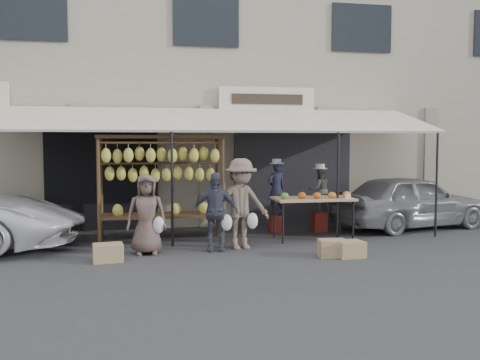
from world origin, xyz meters
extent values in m
plane|color=#2D2D30|center=(0.00, 0.00, 0.00)|extent=(90.00, 90.00, 0.00)
cube|color=#A69A8A|center=(0.00, 6.50, 3.50)|extent=(24.00, 6.00, 7.00)
cube|color=#232328|center=(2.20, 3.46, 1.25)|extent=(3.00, 0.10, 2.50)
cube|color=black|center=(-2.50, 3.46, 1.25)|extent=(2.60, 0.10, 2.50)
cube|color=silver|center=(1.50, 3.40, 3.15)|extent=(2.40, 0.10, 0.60)
cube|color=silver|center=(0.00, 2.30, 2.60)|extent=(10.00, 2.34, 0.63)
cylinder|color=black|center=(-1.00, 1.15, 1.15)|extent=(0.05, 0.05, 2.30)
cylinder|color=black|center=(2.50, 1.15, 1.15)|extent=(0.05, 0.05, 2.30)
cylinder|color=black|center=(4.80, 1.15, 1.15)|extent=(0.05, 0.05, 2.30)
cylinder|color=#4A2F1C|center=(-2.44, 1.37, 1.10)|extent=(0.07, 0.07, 2.20)
cylinder|color=#4A2F1C|center=(0.06, 1.37, 1.10)|extent=(0.07, 0.07, 2.20)
cylinder|color=#4A2F1C|center=(-2.44, 2.17, 1.10)|extent=(0.07, 0.07, 2.20)
cylinder|color=#4A2F1C|center=(0.06, 2.17, 1.10)|extent=(0.07, 0.07, 2.20)
cube|color=#4A2F1C|center=(-1.19, 1.77, 2.20)|extent=(2.60, 0.90, 0.07)
cylinder|color=#4A2F1C|center=(-1.19, 1.42, 2.08)|extent=(2.50, 0.05, 0.05)
cylinder|color=#4A2F1C|center=(-1.19, 2.12, 2.08)|extent=(2.50, 0.05, 0.05)
cylinder|color=#4A2F1C|center=(-1.19, 1.77, 1.65)|extent=(2.50, 0.05, 0.05)
cube|color=#4A2F1C|center=(-1.19, 1.77, 0.55)|extent=(2.50, 0.80, 0.05)
ellipsoid|color=#D8D156|center=(-2.29, 1.42, 1.82)|extent=(0.20, 0.18, 0.30)
ellipsoid|color=#D8D156|center=(-2.07, 1.57, 1.80)|extent=(0.20, 0.18, 0.30)
ellipsoid|color=#D8D156|center=(-1.85, 1.42, 1.83)|extent=(0.20, 0.18, 0.30)
ellipsoid|color=#D8D156|center=(-1.63, 1.57, 1.86)|extent=(0.20, 0.18, 0.30)
ellipsoid|color=#D8D156|center=(-1.41, 1.42, 1.82)|extent=(0.20, 0.18, 0.30)
ellipsoid|color=#D8D156|center=(-1.19, 1.57, 1.84)|extent=(0.20, 0.18, 0.30)
ellipsoid|color=#D8D156|center=(-0.97, 1.42, 1.82)|extent=(0.20, 0.18, 0.30)
ellipsoid|color=#D8D156|center=(-0.75, 1.57, 1.85)|extent=(0.20, 0.18, 0.30)
ellipsoid|color=#D8D156|center=(-0.53, 1.42, 1.82)|extent=(0.20, 0.18, 0.30)
ellipsoid|color=#D8D156|center=(-0.31, 1.57, 1.86)|extent=(0.20, 0.18, 0.30)
ellipsoid|color=#D8D156|center=(-0.09, 1.42, 1.81)|extent=(0.20, 0.18, 0.30)
ellipsoid|color=#D8D156|center=(-2.24, 1.77, 1.44)|extent=(0.20, 0.18, 0.30)
ellipsoid|color=#D8D156|center=(-2.00, 1.77, 1.44)|extent=(0.20, 0.18, 0.30)
ellipsoid|color=#D8D156|center=(-1.77, 1.77, 1.41)|extent=(0.20, 0.18, 0.30)
ellipsoid|color=#D8D156|center=(-1.54, 1.77, 1.45)|extent=(0.20, 0.18, 0.30)
ellipsoid|color=#D8D156|center=(-1.30, 1.77, 1.39)|extent=(0.20, 0.18, 0.30)
ellipsoid|color=#D8D156|center=(-1.07, 1.77, 1.42)|extent=(0.20, 0.18, 0.30)
ellipsoid|color=#D8D156|center=(-0.84, 1.77, 1.44)|extent=(0.20, 0.18, 0.30)
ellipsoid|color=#D8D156|center=(-0.60, 1.77, 1.42)|extent=(0.20, 0.18, 0.30)
ellipsoid|color=#D8D156|center=(-0.37, 1.77, 1.40)|extent=(0.20, 0.18, 0.30)
ellipsoid|color=#D8D156|center=(-0.14, 1.77, 1.39)|extent=(0.20, 0.18, 0.30)
cube|color=tan|center=(2.03, 1.37, 0.88)|extent=(1.70, 0.90, 0.05)
cylinder|color=black|center=(1.26, 1.00, 0.42)|extent=(0.04, 0.04, 0.85)
cylinder|color=black|center=(2.80, 1.00, 0.42)|extent=(0.04, 0.04, 0.85)
cylinder|color=black|center=(1.26, 1.74, 0.42)|extent=(0.04, 0.04, 0.85)
cylinder|color=black|center=(2.80, 1.74, 0.42)|extent=(0.04, 0.04, 0.85)
ellipsoid|color=#598C33|center=(1.34, 1.20, 0.97)|extent=(0.18, 0.14, 0.14)
ellipsoid|color=#B25919|center=(1.73, 1.22, 0.97)|extent=(0.18, 0.14, 0.14)
ellipsoid|color=#B25919|center=(2.03, 1.14, 0.97)|extent=(0.18, 0.14, 0.14)
ellipsoid|color=orange|center=(2.39, 1.18, 0.97)|extent=(0.18, 0.14, 0.14)
ellipsoid|color=orange|center=(2.73, 1.22, 0.97)|extent=(0.18, 0.14, 0.14)
imported|color=#21223A|center=(1.46, 2.29, 1.03)|extent=(0.50, 0.39, 1.22)
imported|color=#525150|center=(2.51, 2.32, 0.98)|extent=(0.54, 0.43, 1.06)
imported|color=brown|center=(-1.52, 0.48, 0.75)|extent=(0.74, 0.48, 1.50)
imported|color=#414556|center=(-0.23, 0.54, 0.76)|extent=(0.92, 0.45, 1.52)
imported|color=#726153|center=(0.30, 0.65, 0.89)|extent=(1.25, 0.86, 1.77)
cube|color=maroon|center=(1.46, 2.29, 0.21)|extent=(0.36, 0.36, 0.42)
cube|color=maroon|center=(2.51, 2.32, 0.23)|extent=(0.35, 0.35, 0.45)
cube|color=tan|center=(1.81, -0.39, 0.15)|extent=(0.55, 0.44, 0.30)
cube|color=tan|center=(2.10, -0.51, 0.15)|extent=(0.53, 0.42, 0.29)
cube|color=tan|center=(-2.20, -0.03, 0.15)|extent=(0.56, 0.45, 0.31)
imported|color=gray|center=(4.83, 2.31, 0.66)|extent=(4.13, 2.39, 1.32)
camera|label=1|loc=(-1.70, -9.54, 2.08)|focal=40.00mm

